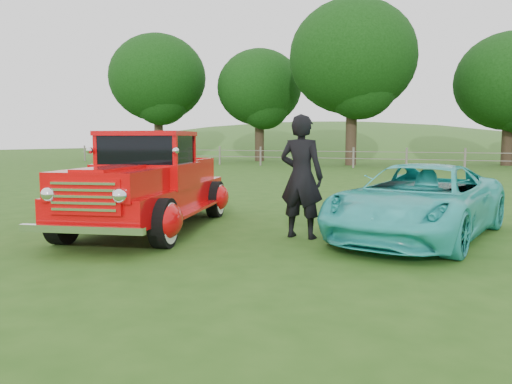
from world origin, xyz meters
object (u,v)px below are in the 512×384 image
at_px(tree_near_east, 511,82).
at_px(red_pickup, 149,186).
at_px(teal_sedan, 419,201).
at_px(tree_mid_west, 259,88).
at_px(tree_far_west, 158,78).
at_px(man, 301,177).
at_px(tree_near_west, 353,57).

bearing_deg(tree_near_east, red_pickup, -101.90).
xyz_separation_m(tree_near_east, teal_sedan, (-1.41, -26.94, -4.63)).
relative_size(tree_mid_west, tree_near_east, 1.02).
bearing_deg(tree_far_west, teal_sedan, -45.43).
height_order(tree_mid_west, red_pickup, tree_mid_west).
xyz_separation_m(tree_near_east, red_pickup, (-5.96, -28.27, -4.45)).
height_order(red_pickup, man, man).
height_order(tree_mid_west, tree_near_west, tree_near_west).
bearing_deg(teal_sedan, red_pickup, -155.29).
bearing_deg(teal_sedan, tree_mid_west, 129.49).
xyz_separation_m(tree_mid_west, red_pickup, (11.04, -27.27, -4.75)).
distance_m(tree_near_west, red_pickup, 25.18).
relative_size(tree_near_east, teal_sedan, 1.89).
distance_m(tree_far_west, man, 33.50).
relative_size(tree_near_east, man, 4.08).
bearing_deg(man, tree_near_east, -96.17).
bearing_deg(red_pickup, tree_far_west, 110.46).
distance_m(tree_far_west, tree_near_west, 16.03).
height_order(tree_far_west, tree_near_east, tree_far_west).
distance_m(tree_mid_west, man, 30.51).
xyz_separation_m(tree_mid_west, teal_sedan, (15.59, -25.94, -4.94)).
bearing_deg(red_pickup, teal_sedan, -0.32).
height_order(tree_mid_west, teal_sedan, tree_mid_west).
xyz_separation_m(tree_near_east, man, (-3.17, -27.81, -4.23)).
xyz_separation_m(tree_far_west, red_pickup, (19.04, -25.27, -5.69)).
bearing_deg(tree_far_west, man, -48.66).
xyz_separation_m(tree_mid_west, tree_near_west, (8.00, -3.00, 1.25)).
bearing_deg(man, tree_near_west, -75.91).
relative_size(tree_mid_west, tree_near_west, 0.81).
xyz_separation_m(red_pickup, man, (2.79, 0.45, 0.23)).
bearing_deg(tree_far_west, tree_near_west, -3.58).
relative_size(tree_mid_west, teal_sedan, 1.92).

